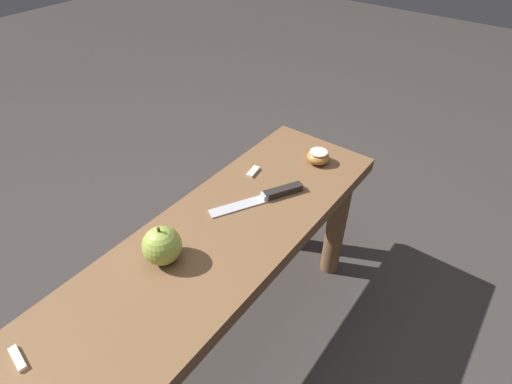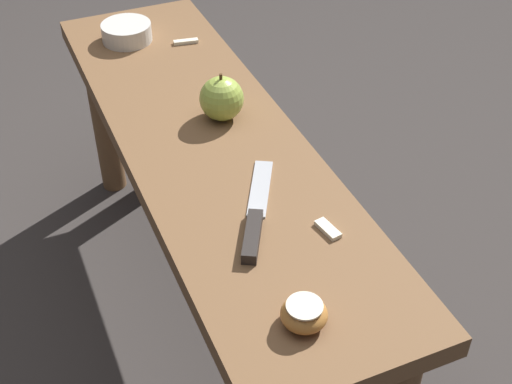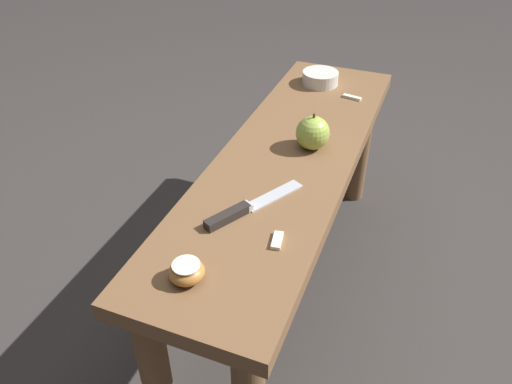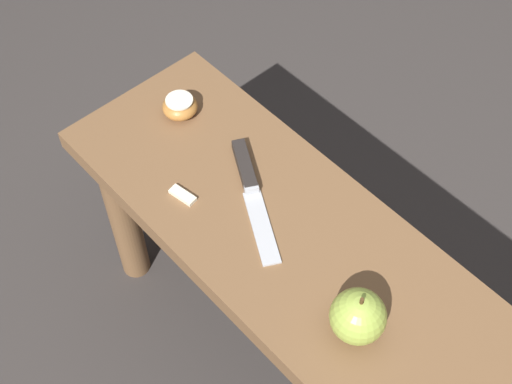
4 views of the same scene
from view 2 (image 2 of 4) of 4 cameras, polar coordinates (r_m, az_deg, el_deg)
name	(u,v)px [view 2 (image 2 of 4)]	position (r m, az deg, el deg)	size (l,w,h in m)	color
ground_plane	(218,306)	(1.69, -3.07, -9.08)	(8.00, 8.00, 0.00)	#383330
wooden_bench	(211,176)	(1.42, -3.60, 1.25)	(1.20, 0.33, 0.48)	brown
knife	(255,222)	(1.16, -0.10, -2.40)	(0.24, 0.15, 0.02)	#B7BABF
apple_whole	(222,99)	(1.40, -2.77, 7.48)	(0.09, 0.09, 0.10)	#9EB747
apple_cut	(304,314)	(1.01, 3.87, -9.71)	(0.07, 0.07, 0.04)	#B27233
apple_slice_near_knife	(328,229)	(1.16, 5.77, -2.97)	(0.05, 0.03, 0.01)	silver
apple_slice_center	(186,42)	(1.69, -5.63, 11.89)	(0.02, 0.06, 0.01)	silver
bowl	(127,32)	(1.71, -10.31, 12.47)	(0.12, 0.12, 0.04)	silver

